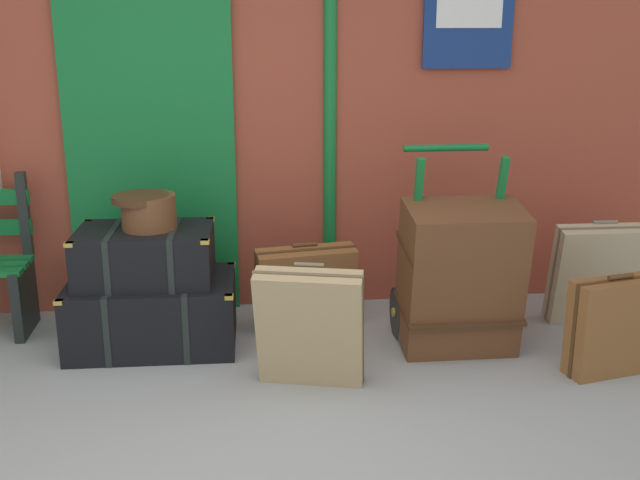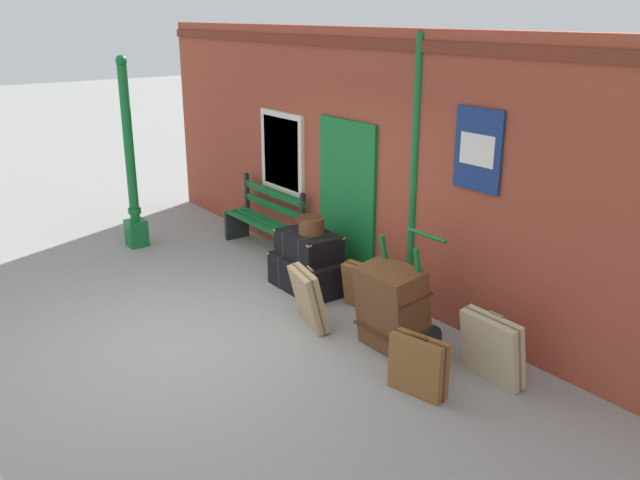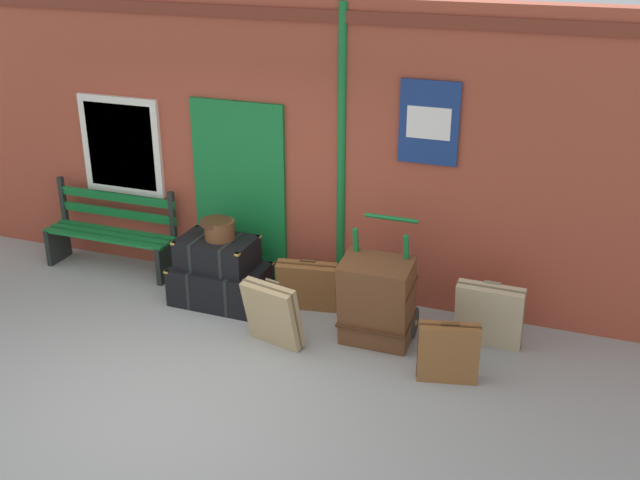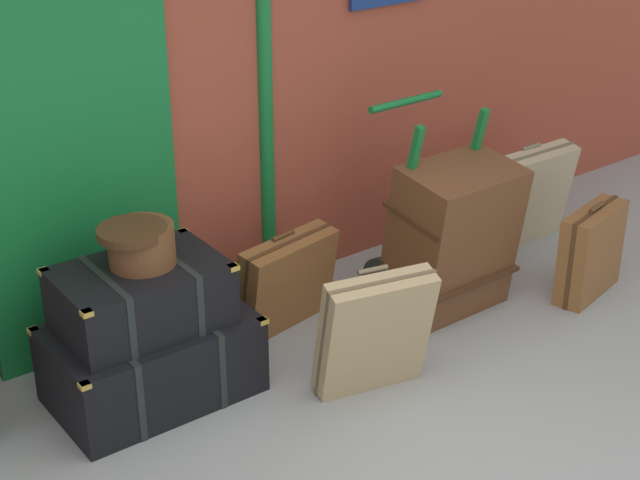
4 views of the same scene
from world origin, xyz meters
The scene contains 10 objects.
brick_facade centered at (-0.02, 2.60, 1.60)m, with size 10.40×0.35×3.20m.
steamer_trunk_base centered at (-0.41, 1.81, 0.21)m, with size 1.02×0.66×0.43m.
steamer_trunk_middle centered at (-0.44, 1.82, 0.58)m, with size 0.82×0.57×0.33m.
round_hatbox centered at (-0.41, 1.84, 0.86)m, with size 0.37×0.34×0.21m.
porters_trolley centered at (1.43, 1.73, 0.27)m, with size 0.71×0.62×1.19m.
large_brown_trunk centered at (1.43, 1.55, 0.46)m, with size 0.70×0.55×0.93m.
suitcase_tan centered at (0.50, 1.15, 0.35)m, with size 0.63×0.43×0.71m.
suitcase_charcoal centered at (2.48, 1.88, 0.34)m, with size 0.66×0.28×0.70m.
suitcase_cream centered at (2.23, 1.16, 0.28)m, with size 0.58×0.30×0.59m.
suitcase_olive centered at (0.54, 1.97, 0.28)m, with size 0.67×0.35×0.58m.
Camera 1 is at (0.16, -2.66, 1.95)m, focal length 42.94 mm.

